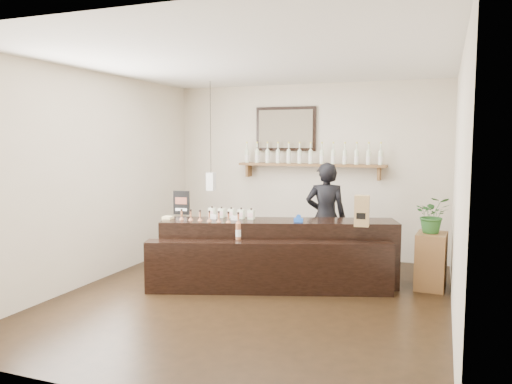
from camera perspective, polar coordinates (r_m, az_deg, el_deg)
name	(u,v)px	position (r m, az deg, el deg)	size (l,w,h in m)	color
ground	(251,299)	(6.13, -0.52, -12.08)	(5.00, 5.00, 0.00)	black
room_shell	(251,157)	(5.84, -0.54, 4.03)	(5.00, 5.00, 5.00)	beige
back_wall_decor	(296,149)	(8.13, 4.60, 4.92)	(2.66, 0.96, 1.69)	brown
counter	(275,256)	(6.52, 2.20, -7.30)	(3.07, 1.76, 1.00)	black
promo_sign	(181,203)	(7.09, -8.52, -1.22)	(0.24, 0.05, 0.33)	black
paper_bag	(362,211)	(6.18, 12.00, -2.12)	(0.18, 0.14, 0.38)	#987849
tape_dispenser	(298,219)	(6.40, 4.88, -3.12)	(0.12, 0.06, 0.10)	blue
side_cabinet	(431,261)	(6.83, 19.36, -7.42)	(0.39, 0.52, 0.72)	brown
potted_plant	(433,215)	(6.72, 19.54, -2.48)	(0.42, 0.37, 0.47)	#275A24
shopkeeper	(326,210)	(7.23, 7.99, -2.08)	(0.65, 0.43, 1.79)	black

